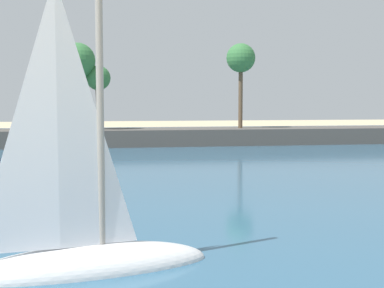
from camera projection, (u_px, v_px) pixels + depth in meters
The scene contains 3 objects.
sea at pixel (106, 150), 51.31m from camera, with size 220.00×88.45×0.06m, color #33607F.
palm_headland at pixel (70, 117), 54.61m from camera, with size 93.04×6.71×12.92m.
sailboat_near_shore at pixel (84, 238), 14.53m from camera, with size 7.08×3.29×9.89m.
Camera 1 is at (-0.17, 2.43, 4.70)m, focal length 49.28 mm.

